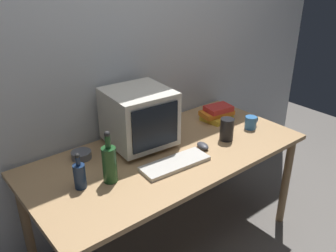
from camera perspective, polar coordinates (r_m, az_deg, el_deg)
The scene contains 12 objects.
ground_plane at distance 2.69m, azimuth 0.00°, elevation -17.86°, with size 6.00×6.00×0.00m, color slate.
back_wall at distance 2.42m, azimuth -7.26°, elevation 10.97°, with size 4.00×0.08×2.50m, color silver.
desk at distance 2.29m, azimuth 0.00°, elevation -5.81°, with size 1.76×0.83×0.74m.
crt_monitor at distance 2.26m, azimuth -4.62°, elevation 1.38°, with size 0.41×0.41×0.37m.
keyboard at distance 2.11m, azimuth 1.12°, elevation -5.93°, with size 0.42×0.15×0.02m, color beige.
computer_mouse at distance 2.30m, azimuth 5.51°, elevation -3.13°, with size 0.06×0.10×0.04m, color #3F3F47.
bottle_tall at distance 1.95m, azimuth -9.22°, elevation -5.78°, with size 0.08×0.08×0.30m.
bottle_short at distance 1.95m, azimuth -13.75°, elevation -7.54°, with size 0.06×0.06×0.21m.
book_stack at distance 2.69m, azimuth 7.77°, elevation 2.00°, with size 0.26×0.19×0.11m.
mug at distance 2.60m, azimuth 12.95°, elevation 0.55°, with size 0.12×0.08×0.09m.
cd_spindle at distance 2.24m, azimuth -13.50°, elevation -4.45°, with size 0.12×0.12×0.04m, color #595B66.
metal_canister at distance 2.40m, azimuth 9.26°, elevation -0.53°, with size 0.09×0.09×0.15m, color black.
Camera 1 is at (-1.24, -1.52, 1.85)m, focal length 38.64 mm.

